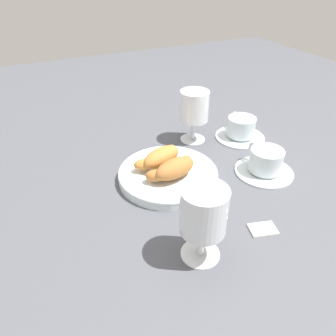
% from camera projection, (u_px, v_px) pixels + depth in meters
% --- Properties ---
extents(ground_plane, '(2.20, 2.20, 0.00)m').
position_uv_depth(ground_plane, '(177.00, 174.00, 0.75)').
color(ground_plane, '#4C4F56').
extents(pastry_plate, '(0.23, 0.23, 0.02)m').
position_uv_depth(pastry_plate, '(168.00, 174.00, 0.73)').
color(pastry_plate, silver).
rests_on(pastry_plate, ground_plane).
extents(croissant_large, '(0.13, 0.08, 0.04)m').
position_uv_depth(croissant_large, '(174.00, 168.00, 0.70)').
color(croissant_large, '#AD6B33').
rests_on(croissant_large, pastry_plate).
extents(croissant_small, '(0.13, 0.09, 0.04)m').
position_uv_depth(croissant_small, '(160.00, 157.00, 0.73)').
color(croissant_small, '#BC7A38').
rests_on(croissant_small, pastry_plate).
extents(coffee_cup_near, '(0.14, 0.14, 0.06)m').
position_uv_depth(coffee_cup_near, '(265.00, 163.00, 0.74)').
color(coffee_cup_near, silver).
rests_on(coffee_cup_near, ground_plane).
extents(coffee_cup_far, '(0.14, 0.14, 0.06)m').
position_uv_depth(coffee_cup_far, '(241.00, 129.00, 0.89)').
color(coffee_cup_far, silver).
rests_on(coffee_cup_far, ground_plane).
extents(juice_glass_left, '(0.08, 0.08, 0.14)m').
position_uv_depth(juice_glass_left, '(203.00, 215.00, 0.50)').
color(juice_glass_left, white).
rests_on(juice_glass_left, ground_plane).
extents(juice_glass_right, '(0.08, 0.08, 0.14)m').
position_uv_depth(juice_glass_right, '(194.00, 109.00, 0.84)').
color(juice_glass_right, white).
rests_on(juice_glass_right, ground_plane).
extents(sugar_packet, '(0.06, 0.05, 0.01)m').
position_uv_depth(sugar_packet, '(263.00, 228.00, 0.60)').
color(sugar_packet, white).
rests_on(sugar_packet, ground_plane).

